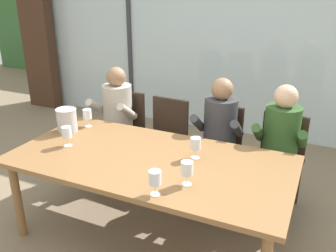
{
  "coord_description": "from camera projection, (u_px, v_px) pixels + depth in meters",
  "views": [
    {
      "loc": [
        1.19,
        -2.26,
        2.02
      ],
      "look_at": [
        0.0,
        0.35,
        0.89
      ],
      "focal_mm": 38.28,
      "sensor_mm": 36.0,
      "label": 1
    }
  ],
  "objects": [
    {
      "name": "wine_glass_by_right_taster",
      "position": [
        196.0,
        144.0,
        2.8
      ],
      "size": [
        0.08,
        0.08,
        0.17
      ],
      "color": "silver",
      "rests_on": "dining_table"
    },
    {
      "name": "ice_bucket_primary",
      "position": [
        67.0,
        120.0,
        3.33
      ],
      "size": [
        0.19,
        0.19,
        0.22
      ],
      "color": "#B7B7BC",
      "rests_on": "dining_table"
    },
    {
      "name": "ground",
      "position": [
        192.0,
        181.0,
        3.96
      ],
      "size": [
        14.0,
        14.0,
        0.0
      ],
      "primitive_type": "plane",
      "color": "#847056"
    },
    {
      "name": "wine_glass_spare_empty",
      "position": [
        155.0,
        179.0,
        2.31
      ],
      "size": [
        0.08,
        0.08,
        0.17
      ],
      "color": "silver",
      "rests_on": "dining_table"
    },
    {
      "name": "curtain_heavy_drape",
      "position": [
        37.0,
        31.0,
        6.0
      ],
      "size": [
        0.56,
        0.2,
        2.6
      ],
      "primitive_type": "cube",
      "color": "#472D1E",
      "rests_on": "ground"
    },
    {
      "name": "window_mullion_left",
      "position": [
        130.0,
        36.0,
        5.48
      ],
      "size": [
        0.06,
        0.06,
        2.6
      ],
      "primitive_type": "cube",
      "color": "#38383D",
      "rests_on": "ground"
    },
    {
      "name": "chair_center",
      "position": [
        218.0,
        143.0,
        3.63
      ],
      "size": [
        0.48,
        0.48,
        0.9
      ],
      "rotation": [
        0.0,
        0.0,
        -0.1
      ],
      "color": "#332319",
      "rests_on": "ground"
    },
    {
      "name": "chair_right_of_center",
      "position": [
        279.0,
        154.0,
        3.38
      ],
      "size": [
        0.48,
        0.48,
        0.9
      ],
      "rotation": [
        0.0,
        0.0,
        -0.1
      ],
      "color": "#332319",
      "rests_on": "ground"
    },
    {
      "name": "person_olive_shirt",
      "position": [
        279.0,
        143.0,
        3.21
      ],
      "size": [
        0.46,
        0.61,
        1.22
      ],
      "rotation": [
        0.0,
        0.0,
        0.01
      ],
      "color": "#2D5123",
      "rests_on": "ground"
    },
    {
      "name": "person_beige_jumper",
      "position": [
        114.0,
        115.0,
        3.89
      ],
      "size": [
        0.47,
        0.61,
        1.22
      ],
      "rotation": [
        0.0,
        0.0,
        0.02
      ],
      "color": "#B7AD9E",
      "rests_on": "ground"
    },
    {
      "name": "wine_glass_center_pour",
      "position": [
        187.0,
        169.0,
        2.42
      ],
      "size": [
        0.08,
        0.08,
        0.17
      ],
      "color": "silver",
      "rests_on": "dining_table"
    },
    {
      "name": "chair_near_curtain",
      "position": [
        124.0,
        125.0,
        4.09
      ],
      "size": [
        0.46,
        0.46,
        0.9
      ],
      "rotation": [
        0.0,
        0.0,
        -0.05
      ],
      "color": "#332319",
      "rests_on": "ground"
    },
    {
      "name": "person_charcoal_jacket",
      "position": [
        218.0,
        132.0,
        3.44
      ],
      "size": [
        0.47,
        0.62,
        1.22
      ],
      "rotation": [
        0.0,
        0.0,
        0.03
      ],
      "color": "#38383D",
      "rests_on": "ground"
    },
    {
      "name": "chair_left_of_center",
      "position": [
        166.0,
        134.0,
        3.84
      ],
      "size": [
        0.47,
        0.47,
        0.9
      ],
      "rotation": [
        0.0,
        0.0,
        -0.07
      ],
      "color": "#332319",
      "rests_on": "ground"
    },
    {
      "name": "dining_table",
      "position": [
        150.0,
        165.0,
        2.86
      ],
      "size": [
        2.23,
        1.11,
        0.74
      ],
      "color": "olive",
      "rests_on": "ground"
    },
    {
      "name": "wine_glass_near_bucket",
      "position": [
        67.0,
        133.0,
        3.02
      ],
      "size": [
        0.08,
        0.08,
        0.17
      ],
      "color": "silver",
      "rests_on": "dining_table"
    },
    {
      "name": "hillside_vineyard",
      "position": [
        273.0,
        41.0,
        7.58
      ],
      "size": [
        13.43,
        2.4,
        1.83
      ],
      "primitive_type": "cube",
      "color": "#386633",
      "rests_on": "ground"
    },
    {
      "name": "wine_glass_by_left_taster",
      "position": [
        87.0,
        115.0,
        3.44
      ],
      "size": [
        0.08,
        0.08,
        0.17
      ],
      "color": "silver",
      "rests_on": "dining_table"
    },
    {
      "name": "window_glass_panel",
      "position": [
        237.0,
        42.0,
        4.85
      ],
      "size": [
        7.43,
        0.03,
        2.6
      ],
      "primitive_type": "cube",
      "color": "silver",
      "rests_on": "ground"
    }
  ]
}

